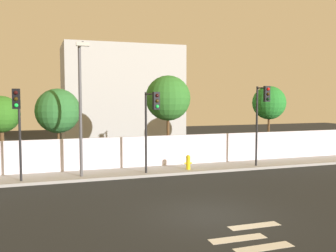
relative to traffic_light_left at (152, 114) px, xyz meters
The scene contains 13 objects.
ground_plane 7.67m from the traffic_light_left, 88.57° to the right, with size 80.00×80.00×0.00m, color black.
sidewalk 3.54m from the traffic_light_left, 82.48° to the left, with size 36.00×2.40×0.15m, color #999999.
perimeter_wall 3.48m from the traffic_light_left, 86.20° to the left, with size 36.00×0.18×1.80m, color silver.
traffic_light_left is the anchor object (origin of this frame).
traffic_light_center 6.52m from the traffic_light_left, behind, with size 0.35×1.86×4.49m.
traffic_light_right 6.78m from the traffic_light_left, ahead, with size 0.35×1.19×4.75m.
street_lamp_curbside 3.69m from the traffic_light_left, behind, with size 0.60×2.03×6.71m.
fire_hydrant 3.77m from the traffic_light_left, 19.16° to the left, with size 0.44×0.26×0.82m.
roadside_tree_leftmost 8.51m from the traffic_light_left, 152.75° to the left, with size 2.05×2.05×4.34m.
roadside_tree_midleft 5.97m from the traffic_light_left, 139.29° to the left, with size 2.59×2.59×4.76m.
roadside_tree_midright 4.57m from the traffic_light_left, 60.07° to the left, with size 2.88×2.88×5.64m.
roadside_tree_rightmost 10.48m from the traffic_light_left, 21.84° to the left, with size 2.34×2.34×5.04m.
low_building_distant 16.75m from the traffic_light_left, 83.34° to the left, with size 10.77×6.00×8.99m, color #B1B1B1.
Camera 1 is at (-5.84, -12.41, 4.26)m, focal length 41.12 mm.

